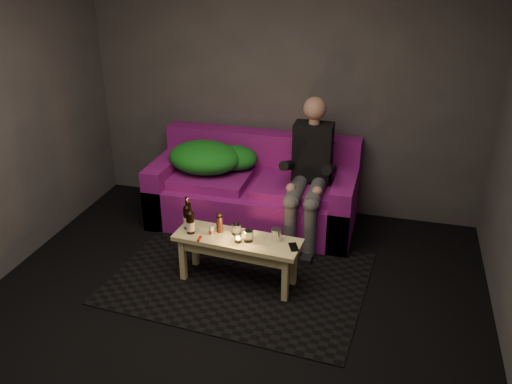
% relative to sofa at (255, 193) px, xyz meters
% --- Properties ---
extents(floor, '(4.50, 4.50, 0.00)m').
position_rel_sofa_xyz_m(floor, '(0.19, -1.82, -0.31)').
color(floor, black).
rests_on(floor, ground).
extents(room, '(4.50, 4.50, 4.50)m').
position_rel_sofa_xyz_m(room, '(0.19, -1.35, 1.33)').
color(room, silver).
rests_on(room, ground).
extents(rug, '(2.20, 1.68, 0.01)m').
position_rel_sofa_xyz_m(rug, '(0.15, -1.05, -0.31)').
color(rug, black).
rests_on(rug, floor).
extents(sofa, '(2.00, 0.90, 0.86)m').
position_rel_sofa_xyz_m(sofa, '(0.00, 0.00, 0.00)').
color(sofa, '#7E106C').
rests_on(sofa, floor).
extents(green_blanket, '(0.88, 0.60, 0.30)m').
position_rel_sofa_xyz_m(green_blanket, '(-0.46, -0.01, 0.34)').
color(green_blanket, '#177F1B').
rests_on(green_blanket, sofa).
extents(person, '(0.36, 0.83, 1.34)m').
position_rel_sofa_xyz_m(person, '(0.57, -0.16, 0.38)').
color(person, black).
rests_on(person, sofa).
extents(coffee_table, '(1.07, 0.41, 0.43)m').
position_rel_sofa_xyz_m(coffee_table, '(0.15, -1.10, 0.04)').
color(coffee_table, '#D0C17A').
rests_on(coffee_table, rug).
extents(beer_bottle_a, '(0.07, 0.07, 0.29)m').
position_rel_sofa_xyz_m(beer_bottle_a, '(-0.29, -1.05, 0.22)').
color(beer_bottle_a, black).
rests_on(beer_bottle_a, coffee_table).
extents(beer_bottle_b, '(0.07, 0.07, 0.27)m').
position_rel_sofa_xyz_m(beer_bottle_b, '(-0.24, -1.12, 0.22)').
color(beer_bottle_b, black).
rests_on(beer_bottle_b, coffee_table).
extents(salt_shaker, '(0.04, 0.04, 0.08)m').
position_rel_sofa_xyz_m(salt_shaker, '(-0.06, -1.11, 0.16)').
color(salt_shaker, silver).
rests_on(salt_shaker, coffee_table).
extents(pepper_mill, '(0.06, 0.06, 0.14)m').
position_rel_sofa_xyz_m(pepper_mill, '(-0.02, -1.04, 0.19)').
color(pepper_mill, black).
rests_on(pepper_mill, coffee_table).
extents(tumbler_back, '(0.09, 0.09, 0.09)m').
position_rel_sofa_xyz_m(tumbler_back, '(0.13, -1.04, 0.16)').
color(tumbler_back, white).
rests_on(tumbler_back, coffee_table).
extents(tealight, '(0.06, 0.06, 0.05)m').
position_rel_sofa_xyz_m(tealight, '(0.18, -1.16, 0.14)').
color(tealight, white).
rests_on(tealight, coffee_table).
extents(tumbler_front, '(0.09, 0.09, 0.10)m').
position_rel_sofa_xyz_m(tumbler_front, '(0.26, -1.12, 0.16)').
color(tumbler_front, white).
rests_on(tumbler_front, coffee_table).
extents(steel_cup, '(0.08, 0.08, 0.11)m').
position_rel_sofa_xyz_m(steel_cup, '(0.47, -1.06, 0.17)').
color(steel_cup, silver).
rests_on(steel_cup, coffee_table).
extents(smartphone, '(0.11, 0.14, 0.01)m').
position_rel_sofa_xyz_m(smartphone, '(0.63, -1.13, 0.12)').
color(smartphone, black).
rests_on(smartphone, coffee_table).
extents(red_lighter, '(0.03, 0.08, 0.01)m').
position_rel_sofa_xyz_m(red_lighter, '(-0.13, -1.20, 0.12)').
color(red_lighter, '#BB280B').
rests_on(red_lighter, coffee_table).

